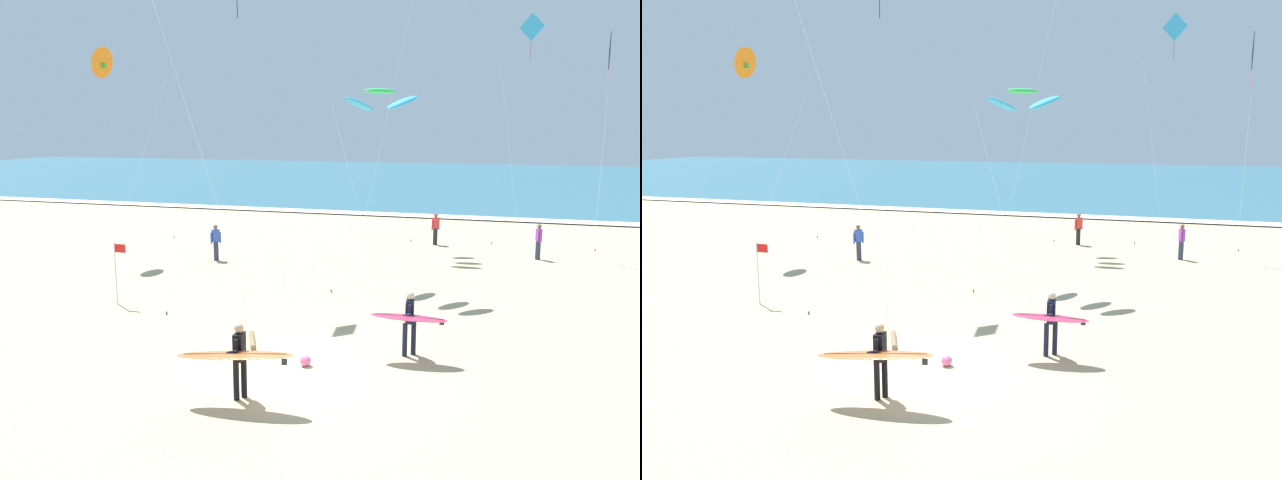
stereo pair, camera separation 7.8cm
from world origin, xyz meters
The scene contains 15 objects.
ground_plane centered at (0.00, 0.00, 0.00)m, with size 160.00×160.00×0.00m, color tan.
ocean_water centered at (0.00, 56.99, 0.04)m, with size 160.00×60.00×0.08m, color #2D6075.
shoreline_foam centered at (0.00, 27.29, 0.09)m, with size 160.00×1.70×0.01m, color white.
surfer_lead centered at (2.87, 1.79, 1.04)m, with size 1.98×1.00×1.71m.
surfer_trailing centered at (-0.19, -1.92, 1.05)m, with size 2.61×1.05×1.71m.
kite_diamond_charcoal_far centered at (8.60, 14.99, 8.60)m, with size 0.59×4.10×9.57m.
kite_delta_amber_distant centered at (-12.32, 10.78, 8.55)m, with size 0.75×5.40×9.26m.
kite_arc_emerald_close centered at (0.45, 9.14, 6.77)m, with size 3.13×3.21×7.17m.
kite_diamond_cobalt_outer centered at (5.56, 17.95, 9.91)m, with size 1.92×1.04×10.91m.
bystander_purple_top centered at (6.37, 15.47, 0.81)m, with size 0.28×0.48×1.59m.
bystander_blue_top centered at (-7.18, 11.04, 0.81)m, with size 0.35×0.41×1.59m.
bystander_red_top centered at (1.58, 17.66, 0.81)m, with size 0.36×0.39×1.59m.
lifeguard_flag centered at (-7.14, 3.81, 1.27)m, with size 0.45×0.05×2.10m.
beach_ball centered at (0.54, 0.46, 0.14)m, with size 0.28×0.28×0.28m, color pink.
driftwood_log centered at (-1.40, 1.65, 0.07)m, with size 0.15×0.15×1.25m, color #846B4C.
Camera 2 is at (5.32, -13.41, 5.83)m, focal length 35.22 mm.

